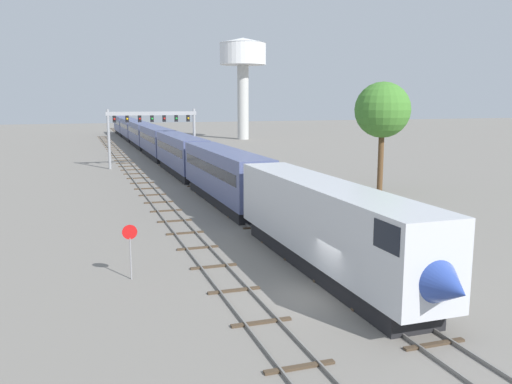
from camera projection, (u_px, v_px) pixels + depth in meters
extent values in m
plane|color=gray|center=(318.00, 297.00, 25.28)|extent=(400.00, 400.00, 0.00)
cube|color=slate|center=(156.00, 160.00, 81.69)|extent=(0.07, 200.00, 0.16)
cube|color=slate|center=(166.00, 160.00, 82.15)|extent=(0.07, 200.00, 0.16)
cube|color=#473828|center=(434.00, 344.00, 20.30)|extent=(2.60, 0.24, 0.10)
cube|color=#473828|center=(378.00, 306.00, 24.03)|extent=(2.60, 0.24, 0.10)
cube|color=#473828|center=(337.00, 278.00, 27.77)|extent=(2.60, 0.24, 0.10)
cube|color=#473828|center=(305.00, 257.00, 31.50)|extent=(2.60, 0.24, 0.10)
cube|color=#473828|center=(280.00, 241.00, 35.24)|extent=(2.60, 0.24, 0.10)
cube|color=#473828|center=(260.00, 227.00, 38.97)|extent=(2.60, 0.24, 0.10)
cube|color=#473828|center=(244.00, 216.00, 42.71)|extent=(2.60, 0.24, 0.10)
cube|color=#473828|center=(230.00, 207.00, 46.44)|extent=(2.60, 0.24, 0.10)
cube|color=#473828|center=(218.00, 199.00, 50.18)|extent=(2.60, 0.24, 0.10)
cube|color=#473828|center=(208.00, 192.00, 53.91)|extent=(2.60, 0.24, 0.10)
cube|color=#473828|center=(199.00, 186.00, 57.65)|extent=(2.60, 0.24, 0.10)
cube|color=#473828|center=(191.00, 181.00, 61.38)|extent=(2.60, 0.24, 0.10)
cube|color=#473828|center=(184.00, 176.00, 65.12)|extent=(2.60, 0.24, 0.10)
cube|color=#473828|center=(178.00, 172.00, 68.85)|extent=(2.60, 0.24, 0.10)
cube|color=#473828|center=(173.00, 168.00, 72.59)|extent=(2.60, 0.24, 0.10)
cube|color=#473828|center=(168.00, 165.00, 76.32)|extent=(2.60, 0.24, 0.10)
cube|color=#473828|center=(163.00, 162.00, 80.06)|extent=(2.60, 0.24, 0.10)
cube|color=#473828|center=(159.00, 159.00, 83.79)|extent=(2.60, 0.24, 0.10)
cube|color=#473828|center=(155.00, 156.00, 87.53)|extent=(2.60, 0.24, 0.10)
cube|color=#473828|center=(152.00, 154.00, 91.26)|extent=(2.60, 0.24, 0.10)
cube|color=#473828|center=(149.00, 152.00, 95.00)|extent=(2.60, 0.24, 0.10)
cube|color=#473828|center=(146.00, 150.00, 98.74)|extent=(2.60, 0.24, 0.10)
cube|color=#473828|center=(143.00, 148.00, 102.47)|extent=(2.60, 0.24, 0.10)
cube|color=#473828|center=(140.00, 146.00, 106.21)|extent=(2.60, 0.24, 0.10)
cube|color=#473828|center=(138.00, 145.00, 109.94)|extent=(2.60, 0.24, 0.10)
cube|color=#473828|center=(136.00, 143.00, 113.68)|extent=(2.60, 0.24, 0.10)
cube|color=#473828|center=(134.00, 142.00, 117.41)|extent=(2.60, 0.24, 0.10)
cube|color=#473828|center=(132.00, 141.00, 121.15)|extent=(2.60, 0.24, 0.10)
cube|color=#473828|center=(130.00, 139.00, 124.88)|extent=(2.60, 0.24, 0.10)
cube|color=#473828|center=(128.00, 138.00, 128.62)|extent=(2.60, 0.24, 0.10)
cube|color=#473828|center=(127.00, 137.00, 132.35)|extent=(2.60, 0.24, 0.10)
cube|color=#473828|center=(125.00, 136.00, 136.09)|extent=(2.60, 0.24, 0.10)
cube|color=#473828|center=(124.00, 135.00, 139.82)|extent=(2.60, 0.24, 0.10)
cube|color=#473828|center=(122.00, 134.00, 143.56)|extent=(2.60, 0.24, 0.10)
cube|color=#473828|center=(121.00, 133.00, 147.29)|extent=(2.60, 0.24, 0.10)
cube|color=#473828|center=(120.00, 133.00, 151.03)|extent=(2.60, 0.24, 0.10)
cube|color=#473828|center=(119.00, 132.00, 154.76)|extent=(2.60, 0.24, 0.10)
cube|color=#473828|center=(118.00, 131.00, 158.50)|extent=(2.60, 0.24, 0.10)
cube|color=#473828|center=(117.00, 130.00, 162.23)|extent=(2.60, 0.24, 0.10)
cube|color=#473828|center=(115.00, 130.00, 165.97)|extent=(2.60, 0.24, 0.10)
cube|color=#473828|center=(115.00, 129.00, 169.70)|extent=(2.60, 0.24, 0.10)
cube|color=#473828|center=(114.00, 128.00, 173.44)|extent=(2.60, 0.24, 0.10)
cube|color=slate|center=(134.00, 180.00, 61.28)|extent=(0.07, 160.00, 0.16)
cube|color=slate|center=(146.00, 180.00, 61.74)|extent=(0.07, 160.00, 0.16)
cube|color=#473828|center=(300.00, 367.00, 18.56)|extent=(2.60, 0.24, 0.10)
cube|color=#473828|center=(261.00, 322.00, 22.30)|extent=(2.60, 0.24, 0.10)
cube|color=#473828|center=(234.00, 290.00, 26.03)|extent=(2.60, 0.24, 0.10)
cube|color=#473828|center=(214.00, 266.00, 29.77)|extent=(2.60, 0.24, 0.10)
cube|color=#473828|center=(198.00, 248.00, 33.50)|extent=(2.60, 0.24, 0.10)
cube|color=#473828|center=(185.00, 233.00, 37.24)|extent=(2.60, 0.24, 0.10)
cube|color=#473828|center=(175.00, 221.00, 40.97)|extent=(2.60, 0.24, 0.10)
cube|color=#473828|center=(166.00, 211.00, 44.71)|extent=(2.60, 0.24, 0.10)
cube|color=#473828|center=(159.00, 202.00, 48.44)|extent=(2.60, 0.24, 0.10)
cube|color=#473828|center=(152.00, 195.00, 52.18)|extent=(2.60, 0.24, 0.10)
cube|color=#473828|center=(147.00, 188.00, 55.91)|extent=(2.60, 0.24, 0.10)
cube|color=#473828|center=(142.00, 183.00, 59.65)|extent=(2.60, 0.24, 0.10)
cube|color=#473828|center=(138.00, 178.00, 63.38)|extent=(2.60, 0.24, 0.10)
cube|color=#473828|center=(134.00, 174.00, 67.12)|extent=(2.60, 0.24, 0.10)
cube|color=#473828|center=(131.00, 170.00, 70.85)|extent=(2.60, 0.24, 0.10)
cube|color=#473828|center=(128.00, 166.00, 74.59)|extent=(2.60, 0.24, 0.10)
cube|color=#473828|center=(125.00, 163.00, 78.32)|extent=(2.60, 0.24, 0.10)
cube|color=#473828|center=(123.00, 160.00, 82.06)|extent=(2.60, 0.24, 0.10)
cube|color=#473828|center=(121.00, 158.00, 85.79)|extent=(2.60, 0.24, 0.10)
cube|color=#473828|center=(118.00, 155.00, 89.53)|extent=(2.60, 0.24, 0.10)
cube|color=#473828|center=(117.00, 153.00, 93.26)|extent=(2.60, 0.24, 0.10)
cube|color=#473828|center=(115.00, 151.00, 97.00)|extent=(2.60, 0.24, 0.10)
cube|color=#473828|center=(113.00, 149.00, 100.73)|extent=(2.60, 0.24, 0.10)
cube|color=#473828|center=(112.00, 147.00, 104.47)|extent=(2.60, 0.24, 0.10)
cube|color=#473828|center=(110.00, 146.00, 108.20)|extent=(2.60, 0.24, 0.10)
cube|color=#473828|center=(109.00, 144.00, 111.94)|extent=(2.60, 0.24, 0.10)
cube|color=#473828|center=(108.00, 143.00, 115.67)|extent=(2.60, 0.24, 0.10)
cube|color=#473828|center=(107.00, 141.00, 119.41)|extent=(2.60, 0.24, 0.10)
cube|color=#473828|center=(106.00, 140.00, 123.15)|extent=(2.60, 0.24, 0.10)
cube|color=#473828|center=(105.00, 139.00, 126.88)|extent=(2.60, 0.24, 0.10)
cube|color=#473828|center=(104.00, 138.00, 130.62)|extent=(2.60, 0.24, 0.10)
cube|color=#473828|center=(103.00, 137.00, 134.35)|extent=(2.60, 0.24, 0.10)
cube|color=silver|center=(324.00, 218.00, 28.78)|extent=(3.00, 19.20, 3.80)
cone|color=#2D479E|center=(441.00, 284.00, 19.70)|extent=(2.88, 2.60, 2.88)
cube|color=black|center=(420.00, 234.00, 20.75)|extent=(3.04, 1.80, 1.10)
cube|color=black|center=(323.00, 261.00, 29.19)|extent=(2.52, 17.28, 1.00)
cube|color=#4C5684|center=(224.00, 171.00, 47.64)|extent=(3.00, 19.20, 3.80)
cube|color=black|center=(224.00, 167.00, 47.58)|extent=(3.04, 17.66, 0.90)
cube|color=black|center=(224.00, 198.00, 48.05)|extent=(2.52, 17.28, 1.00)
cube|color=#4C5684|center=(181.00, 151.00, 66.51)|extent=(3.00, 19.20, 3.80)
cube|color=black|center=(181.00, 148.00, 66.44)|extent=(3.04, 17.66, 0.90)
cube|color=black|center=(181.00, 170.00, 66.91)|extent=(2.52, 17.28, 1.00)
cube|color=#4C5684|center=(156.00, 140.00, 85.37)|extent=(3.00, 19.20, 3.80)
cube|color=black|center=(156.00, 137.00, 85.30)|extent=(3.04, 17.66, 0.90)
cube|color=black|center=(157.00, 155.00, 85.77)|extent=(2.52, 17.28, 1.00)
cube|color=#4C5684|center=(141.00, 132.00, 104.23)|extent=(3.00, 19.20, 3.80)
cube|color=black|center=(141.00, 130.00, 104.16)|extent=(3.04, 17.66, 0.90)
cube|color=black|center=(141.00, 145.00, 104.64)|extent=(2.52, 17.28, 1.00)
cube|color=#4C5684|center=(130.00, 127.00, 123.09)|extent=(3.00, 19.20, 3.80)
cube|color=black|center=(130.00, 126.00, 123.03)|extent=(3.04, 17.66, 0.90)
cube|color=black|center=(131.00, 138.00, 123.50)|extent=(2.52, 17.28, 1.00)
cube|color=#4C5684|center=(122.00, 124.00, 141.96)|extent=(3.00, 19.20, 3.80)
cube|color=black|center=(122.00, 122.00, 141.89)|extent=(3.04, 17.66, 0.90)
cube|color=black|center=(123.00, 133.00, 142.36)|extent=(2.52, 17.28, 1.00)
cylinder|color=#999BA0|center=(109.00, 139.00, 71.35)|extent=(0.36, 0.36, 7.91)
cylinder|color=#999BA0|center=(194.00, 137.00, 74.98)|extent=(0.36, 0.36, 7.91)
cube|color=#999BA0|center=(152.00, 113.00, 72.60)|extent=(12.10, 0.36, 0.50)
cube|color=black|center=(114.00, 119.00, 71.21)|extent=(0.44, 0.32, 0.90)
sphere|color=red|center=(114.00, 119.00, 71.03)|extent=(0.28, 0.28, 0.28)
cube|color=black|center=(127.00, 119.00, 71.73)|extent=(0.44, 0.32, 0.90)
sphere|color=yellow|center=(127.00, 119.00, 71.55)|extent=(0.28, 0.28, 0.28)
cube|color=black|center=(140.00, 119.00, 72.24)|extent=(0.44, 0.32, 0.90)
sphere|color=red|center=(140.00, 119.00, 72.07)|extent=(0.28, 0.28, 0.28)
cube|color=black|center=(152.00, 119.00, 72.76)|extent=(0.44, 0.32, 0.90)
sphere|color=green|center=(152.00, 119.00, 72.59)|extent=(0.28, 0.28, 0.28)
cube|color=black|center=(164.00, 119.00, 73.28)|extent=(0.44, 0.32, 0.90)
sphere|color=red|center=(164.00, 119.00, 73.10)|extent=(0.28, 0.28, 0.28)
cube|color=black|center=(176.00, 118.00, 73.80)|extent=(0.44, 0.32, 0.90)
sphere|color=green|center=(176.00, 118.00, 73.62)|extent=(0.28, 0.28, 0.28)
cube|color=black|center=(188.00, 118.00, 74.32)|extent=(0.44, 0.32, 0.90)
sphere|color=yellow|center=(188.00, 118.00, 74.14)|extent=(0.28, 0.28, 0.28)
cylinder|color=beige|center=(243.00, 102.00, 124.98)|extent=(2.60, 2.60, 17.02)
cylinder|color=white|center=(243.00, 54.00, 123.14)|extent=(10.52, 10.52, 4.80)
cone|color=white|center=(243.00, 40.00, 122.63)|extent=(10.74, 10.74, 1.20)
cylinder|color=gray|center=(131.00, 259.00, 27.62)|extent=(0.08, 0.08, 2.20)
cylinder|color=red|center=(130.00, 232.00, 27.37)|extent=(0.76, 0.03, 0.76)
cylinder|color=brown|center=(381.00, 160.00, 54.27)|extent=(0.56, 0.56, 6.20)
sphere|color=#427F2D|center=(383.00, 110.00, 53.43)|extent=(5.52, 5.52, 5.52)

